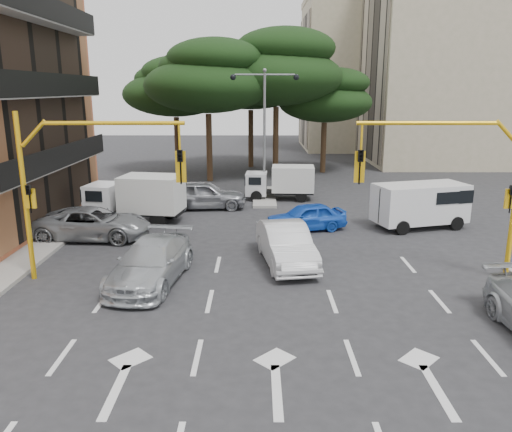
{
  "coord_description": "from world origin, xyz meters",
  "views": [
    {
      "loc": [
        -0.46,
        -15.07,
        6.72
      ],
      "look_at": [
        -0.5,
        4.97,
        1.6
      ],
      "focal_mm": 35.0,
      "sensor_mm": 36.0,
      "label": 1
    }
  ],
  "objects_px": {
    "car_silver_cross_a": "(93,223)",
    "van_white": "(420,205)",
    "box_truck_b": "(280,183)",
    "street_lamp_center": "(264,111)",
    "car_silver_cross_b": "(204,195)",
    "signal_mast_left": "(74,173)",
    "car_silver_wagon": "(151,262)",
    "signal_mast_right": "(467,173)",
    "car_blue_compact": "(306,217)",
    "car_white_hatch": "(286,244)",
    "box_truck_a": "(136,199)"
  },
  "relations": [
    {
      "from": "signal_mast_right",
      "to": "box_truck_b",
      "type": "xyz_separation_m",
      "value": [
        -5.8,
        13.51,
        -2.83
      ]
    },
    {
      "from": "signal_mast_right",
      "to": "street_lamp_center",
      "type": "height_order",
      "value": "street_lamp_center"
    },
    {
      "from": "car_blue_compact",
      "to": "car_silver_cross_b",
      "type": "distance_m",
      "value": 7.08
    },
    {
      "from": "van_white",
      "to": "box_truck_a",
      "type": "distance_m",
      "value": 14.37
    },
    {
      "from": "signal_mast_left",
      "to": "car_white_hatch",
      "type": "bearing_deg",
      "value": 12.53
    },
    {
      "from": "car_silver_cross_a",
      "to": "van_white",
      "type": "height_order",
      "value": "van_white"
    },
    {
      "from": "signal_mast_right",
      "to": "box_truck_a",
      "type": "relative_size",
      "value": 1.2
    },
    {
      "from": "street_lamp_center",
      "to": "car_silver_wagon",
      "type": "bearing_deg",
      "value": -106.4
    },
    {
      "from": "car_silver_cross_a",
      "to": "box_truck_b",
      "type": "bearing_deg",
      "value": -44.18
    },
    {
      "from": "car_blue_compact",
      "to": "car_silver_cross_a",
      "type": "bearing_deg",
      "value": -97.43
    },
    {
      "from": "street_lamp_center",
      "to": "car_silver_cross_b",
      "type": "distance_m",
      "value": 6.52
    },
    {
      "from": "car_white_hatch",
      "to": "car_silver_cross_b",
      "type": "distance_m",
      "value": 10.24
    },
    {
      "from": "street_lamp_center",
      "to": "car_silver_wagon",
      "type": "height_order",
      "value": "street_lamp_center"
    },
    {
      "from": "box_truck_b",
      "to": "van_white",
      "type": "bearing_deg",
      "value": -131.28
    },
    {
      "from": "street_lamp_center",
      "to": "box_truck_a",
      "type": "bearing_deg",
      "value": -138.22
    },
    {
      "from": "signal_mast_right",
      "to": "box_truck_b",
      "type": "relative_size",
      "value": 1.4
    },
    {
      "from": "car_white_hatch",
      "to": "box_truck_a",
      "type": "relative_size",
      "value": 0.96
    },
    {
      "from": "car_silver_cross_b",
      "to": "car_silver_cross_a",
      "type": "bearing_deg",
      "value": 138.62
    },
    {
      "from": "car_white_hatch",
      "to": "car_blue_compact",
      "type": "bearing_deg",
      "value": 66.12
    },
    {
      "from": "car_silver_wagon",
      "to": "box_truck_b",
      "type": "distance_m",
      "value": 14.79
    },
    {
      "from": "signal_mast_left",
      "to": "car_silver_wagon",
      "type": "bearing_deg",
      "value": -7.2
    },
    {
      "from": "van_white",
      "to": "signal_mast_right",
      "type": "bearing_deg",
      "value": -22.14
    },
    {
      "from": "street_lamp_center",
      "to": "car_blue_compact",
      "type": "height_order",
      "value": "street_lamp_center"
    },
    {
      "from": "car_silver_cross_a",
      "to": "box_truck_a",
      "type": "height_order",
      "value": "box_truck_a"
    },
    {
      "from": "car_silver_cross_a",
      "to": "car_silver_cross_b",
      "type": "distance_m",
      "value": 7.5
    },
    {
      "from": "car_silver_cross_b",
      "to": "box_truck_a",
      "type": "height_order",
      "value": "box_truck_a"
    },
    {
      "from": "signal_mast_left",
      "to": "car_blue_compact",
      "type": "height_order",
      "value": "signal_mast_left"
    },
    {
      "from": "van_white",
      "to": "car_silver_cross_a",
      "type": "bearing_deg",
      "value": -98.23
    },
    {
      "from": "signal_mast_right",
      "to": "car_silver_cross_b",
      "type": "height_order",
      "value": "signal_mast_right"
    },
    {
      "from": "car_silver_cross_a",
      "to": "van_white",
      "type": "relative_size",
      "value": 1.17
    },
    {
      "from": "signal_mast_left",
      "to": "signal_mast_right",
      "type": "bearing_deg",
      "value": 0.0
    },
    {
      "from": "box_truck_a",
      "to": "box_truck_b",
      "type": "relative_size",
      "value": 1.17
    },
    {
      "from": "box_truck_a",
      "to": "car_silver_wagon",
      "type": "bearing_deg",
      "value": -154.2
    },
    {
      "from": "car_blue_compact",
      "to": "car_silver_cross_b",
      "type": "xyz_separation_m",
      "value": [
        -5.44,
        4.53,
        0.15
      ]
    },
    {
      "from": "signal_mast_left",
      "to": "street_lamp_center",
      "type": "height_order",
      "value": "street_lamp_center"
    },
    {
      "from": "street_lamp_center",
      "to": "car_silver_wagon",
      "type": "relative_size",
      "value": 1.51
    },
    {
      "from": "van_white",
      "to": "street_lamp_center",
      "type": "bearing_deg",
      "value": -148.1
    },
    {
      "from": "car_silver_wagon",
      "to": "box_truck_b",
      "type": "xyz_separation_m",
      "value": [
        5.22,
        13.84,
        0.31
      ]
    },
    {
      "from": "car_silver_cross_a",
      "to": "car_silver_cross_b",
      "type": "height_order",
      "value": "car_silver_cross_b"
    },
    {
      "from": "car_silver_cross_a",
      "to": "car_white_hatch",
      "type": "bearing_deg",
      "value": -108.62
    },
    {
      "from": "signal_mast_left",
      "to": "car_white_hatch",
      "type": "relative_size",
      "value": 1.25
    },
    {
      "from": "box_truck_b",
      "to": "street_lamp_center",
      "type": "bearing_deg",
      "value": 66.66
    },
    {
      "from": "signal_mast_right",
      "to": "box_truck_b",
      "type": "distance_m",
      "value": 14.97
    },
    {
      "from": "signal_mast_left",
      "to": "car_blue_compact",
      "type": "xyz_separation_m",
      "value": [
        8.75,
        6.48,
        -3.22
      ]
    },
    {
      "from": "car_white_hatch",
      "to": "car_silver_wagon",
      "type": "distance_m",
      "value": 5.29
    },
    {
      "from": "signal_mast_right",
      "to": "car_silver_cross_a",
      "type": "relative_size",
      "value": 1.14
    },
    {
      "from": "signal_mast_right",
      "to": "van_white",
      "type": "xyz_separation_m",
      "value": [
        0.81,
        7.0,
        -2.77
      ]
    },
    {
      "from": "car_silver_cross_a",
      "to": "box_truck_a",
      "type": "xyz_separation_m",
      "value": [
        1.28,
        3.0,
        0.5
      ]
    },
    {
      "from": "street_lamp_center",
      "to": "car_silver_cross_b",
      "type": "bearing_deg",
      "value": -139.34
    },
    {
      "from": "signal_mast_left",
      "to": "van_white",
      "type": "relative_size",
      "value": 1.34
    }
  ]
}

